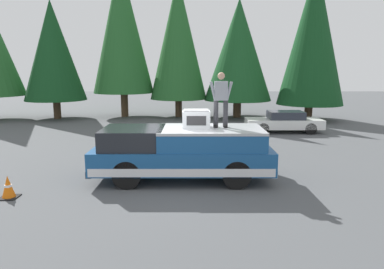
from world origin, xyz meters
name	(u,v)px	position (x,y,z in m)	size (l,w,h in m)	color
ground_plane	(178,182)	(0.00, 0.00, 0.00)	(90.00, 90.00, 0.00)	#4C4F51
pickup_truck	(183,152)	(0.27, -0.15, 0.87)	(2.01, 5.54, 1.65)	navy
compressor_unit	(196,119)	(0.35, -0.57, 1.93)	(0.65, 0.84, 0.56)	silver
person_on_truck_bed	(221,98)	(0.42, -1.33, 2.55)	(0.29, 0.72, 1.69)	#333338
parked_car_white	(284,122)	(8.72, -5.54, 0.58)	(1.64, 4.10, 1.16)	white
traffic_cone	(8,188)	(-1.35, 4.52, 0.29)	(0.47, 0.47, 0.62)	black
conifer_far_left	(313,35)	(13.46, -8.46, 5.66)	(4.39, 4.39, 10.27)	#4C3826
conifer_left	(238,50)	(14.82, -3.72, 4.75)	(4.77, 4.77, 8.27)	#4C3826
conifer_center_left	(178,39)	(15.14, 0.53, 5.56)	(4.08, 4.08, 9.83)	#4C3826
conifer_center_right	(122,28)	(15.23, 4.51, 6.33)	(4.33, 4.33, 10.95)	#4C3826
conifer_right	(53,51)	(14.16, 9.08, 4.68)	(4.19, 4.19, 8.07)	#4C3826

